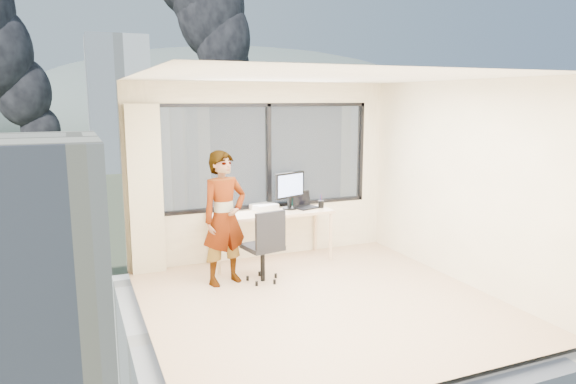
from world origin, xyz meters
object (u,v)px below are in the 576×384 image
game_console (264,207)px  handbag (296,199)px  chair (262,245)px  monitor (290,190)px  desk (271,237)px  person (224,218)px  laptop (307,201)px

game_console → handbag: bearing=-9.7°
chair → monitor: (0.73, 0.81, 0.53)m
desk → monitor: bearing=12.2°
desk → chair: 0.84m
chair → person: 0.61m
desk → laptop: (0.59, 0.02, 0.49)m
chair → game_console: (0.36, 0.91, 0.30)m
person → game_console: bearing=27.3°
chair → handbag: bearing=36.5°
person → desk: bearing=19.2°
desk → chair: bearing=-118.0°
person → game_console: 1.14m
person → monitor: (1.19, 0.68, 0.16)m
desk → laptop: size_ratio=4.99×
person → game_console: size_ratio=5.05×
desk → monitor: (0.33, 0.07, 0.65)m
monitor → handbag: size_ratio=2.02×
person → monitor: person is taller
person → monitor: 1.38m
game_console → laptop: (0.62, -0.15, 0.07)m
chair → handbag: chair is taller
chair → person: bearing=154.0°
monitor → person: bearing=-171.1°
desk → laptop: laptop is taller
chair → desk: bearing=51.2°
person → laptop: person is taller
person → laptop: bearing=7.4°
person → handbag: size_ratio=6.28×
desk → game_console: bearing=101.7°
monitor → laptop: bearing=-32.2°
game_console → laptop: size_ratio=0.95×
chair → laptop: size_ratio=2.74×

